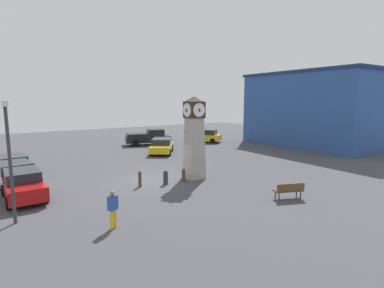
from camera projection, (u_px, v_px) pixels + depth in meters
The scene contains 15 objects.
ground_plane at pixel (150, 180), 20.17m from camera, with size 74.69×74.69×0.00m, color #424247.
clock_tower at pixel (194, 139), 20.16m from camera, with size 1.50×1.45×5.57m.
bollard_near_tower at pixel (184, 175), 19.54m from camera, with size 0.25×0.25×0.90m.
bollard_mid_row at pixel (166, 177), 18.99m from camera, with size 0.30×0.30×0.92m.
bollard_far_row at pixel (140, 179), 18.47m from camera, with size 0.21×0.21×1.00m.
car_navy_sedan at pixel (13, 166), 20.93m from camera, with size 4.56×2.19×1.47m.
car_near_tower at pixel (16, 175), 18.24m from camera, with size 4.45×2.44×1.54m.
car_by_building at pixel (23, 185), 16.18m from camera, with size 4.23×2.02×1.55m.
car_far_lot at pixel (162, 146), 30.13m from camera, with size 4.79×4.17×1.46m.
car_silver_hatch at pixel (206, 136), 37.75m from camera, with size 4.20×3.78×1.62m.
pickup_truck at pixel (148, 137), 35.57m from camera, with size 3.41×5.58×1.85m.
bench at pixel (289, 190), 16.16m from camera, with size 1.08×1.68×0.90m.
pedestrian_near_bench at pixel (113, 207), 12.43m from camera, with size 0.39×0.46×1.62m.
street_lamp_near_road at pixel (9, 153), 12.59m from camera, with size 0.50×0.24×5.30m.
warehouse_blue_far at pixel (312, 109), 34.99m from camera, with size 15.21×8.40×8.48m.
Camera 1 is at (17.87, -8.54, 5.34)m, focal length 28.00 mm.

